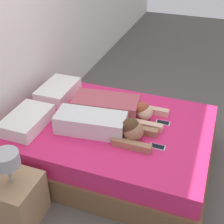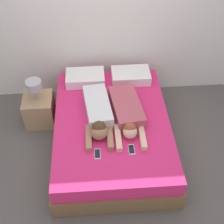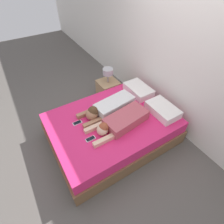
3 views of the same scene
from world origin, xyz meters
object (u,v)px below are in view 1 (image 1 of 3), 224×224
person_right (115,107)px  nightstand (16,197)px  cell_phone_right (163,123)px  cell_phone_left (157,147)px  bed (112,143)px  pillow_head_left (27,120)px  pillow_head_right (58,90)px  person_left (103,125)px

person_right → nightstand: 1.36m
cell_phone_right → cell_phone_left: bearing=-175.0°
person_right → cell_phone_right: person_right is taller
bed → pillow_head_left: bearing=112.5°
cell_phone_left → cell_phone_right: 0.41m
pillow_head_right → nightstand: (-1.36, -0.28, -0.31)m
person_right → bed: bearing=-168.8°
pillow_head_right → cell_phone_right: bearing=-96.0°
pillow_head_left → pillow_head_right: bearing=0.0°
bed → pillow_head_left: 0.93m
pillow_head_left → person_left: (0.16, -0.78, 0.03)m
cell_phone_left → person_right: bearing=54.6°
pillow_head_right → cell_phone_right: 1.32m
person_right → cell_phone_right: bearing=-90.3°
bed → pillow_head_left: pillow_head_left is taller
person_right → cell_phone_left: (-0.41, -0.58, -0.08)m
person_right → cell_phone_left: bearing=-125.4°
pillow_head_left → nightstand: (-0.69, -0.28, -0.31)m
person_right → cell_phone_left: 0.71m
nightstand → person_left: bearing=-30.6°
bed → cell_phone_right: 0.60m
person_left → cell_phone_left: 0.57m
pillow_head_right → nightstand: 1.42m
bed → pillow_head_right: pillow_head_right is taller
pillow_head_right → nightstand: bearing=-168.5°
nightstand → bed: bearing=-27.4°
pillow_head_left → cell_phone_right: bearing=-67.9°
cell_phone_left → nightstand: (-0.82, 1.07, -0.24)m
person_right → cell_phone_left: person_right is taller
bed → cell_phone_right: bearing=-68.5°
cell_phone_left → person_left: bearing=86.7°
bed → person_right: size_ratio=2.00×
person_left → pillow_head_left: bearing=101.4°
bed → nightstand: size_ratio=2.74×
person_right → cell_phone_right: 0.55m
bed → cell_phone_right: (0.20, -0.50, 0.26)m
bed → cell_phone_left: cell_phone_left is taller
pillow_head_left → cell_phone_right: (0.53, -1.31, -0.06)m
pillow_head_right → cell_phone_right: size_ratio=3.71×
person_right → cell_phone_right: size_ratio=6.99×
pillow_head_left → person_left: person_left is taller
pillow_head_left → nightstand: nightstand is taller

